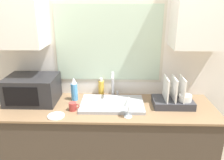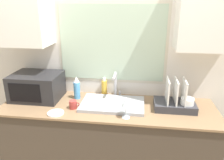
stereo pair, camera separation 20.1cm
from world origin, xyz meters
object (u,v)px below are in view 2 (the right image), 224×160
object	(u,v)px
spray_bottle	(77,88)
dish_rack	(176,102)
soap_bottle	(104,87)
faucet	(115,83)
mug_near_sink	(73,105)
microwave	(37,86)
wine_glass	(126,102)

from	to	relation	value
spray_bottle	dish_rack	bearing A→B (deg)	-6.27
spray_bottle	soap_bottle	world-z (taller)	spray_bottle
faucet	mug_near_sink	size ratio (longest dim) A/B	2.67
microwave	dish_rack	world-z (taller)	dish_rack
spray_bottle	faucet	bearing A→B (deg)	11.56
dish_rack	spray_bottle	bearing A→B (deg)	173.73
faucet	wine_glass	size ratio (longest dim) A/B	1.37
soap_bottle	wine_glass	xyz separation A→B (m)	(0.27, -0.48, 0.06)
dish_rack	mug_near_sink	distance (m)	0.97
dish_rack	microwave	bearing A→B (deg)	177.43
faucet	soap_bottle	distance (m)	0.16
faucet	microwave	xyz separation A→B (m)	(-0.81, -0.13, -0.03)
faucet	mug_near_sink	bearing A→B (deg)	-139.77
dish_rack	wine_glass	world-z (taller)	dish_rack
faucet	dish_rack	xyz separation A→B (m)	(0.60, -0.19, -0.09)
microwave	spray_bottle	size ratio (longest dim) A/B	2.02
wine_glass	dish_rack	bearing A→B (deg)	27.13
dish_rack	mug_near_sink	xyz separation A→B (m)	(-0.96, -0.12, -0.03)
soap_bottle	wine_glass	distance (m)	0.56
dish_rack	wine_glass	distance (m)	0.52
soap_bottle	mug_near_sink	distance (m)	0.44
microwave	dish_rack	xyz separation A→B (m)	(1.40, -0.06, -0.06)
spray_bottle	soap_bottle	distance (m)	0.30
dish_rack	spray_bottle	xyz separation A→B (m)	(-0.99, 0.11, 0.05)
spray_bottle	soap_bottle	xyz separation A→B (m)	(0.26, 0.14, -0.03)
faucet	soap_bottle	world-z (taller)	faucet
soap_bottle	wine_glass	size ratio (longest dim) A/B	0.98
soap_bottle	wine_glass	bearing A→B (deg)	-60.40
faucet	mug_near_sink	world-z (taller)	faucet
spray_bottle	wine_glass	bearing A→B (deg)	-32.37
faucet	dish_rack	size ratio (longest dim) A/B	0.71
microwave	wine_glass	distance (m)	0.99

